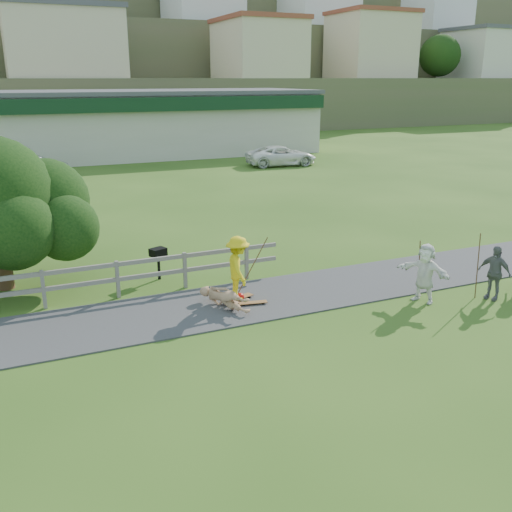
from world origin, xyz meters
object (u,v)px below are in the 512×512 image
object	(u,v)px
spectator_b	(494,273)
car_silver	(34,167)
skater_rider	(238,271)
skater_fallen	(225,298)
car_white	(281,156)
spectator_d	(425,273)
bbq	(159,264)

from	to	relation	value
spectator_b	car_silver	bearing A→B (deg)	-179.53
skater_rider	spectator_b	bearing A→B (deg)	-103.31
skater_fallen	car_silver	bearing A→B (deg)	75.33
car_silver	car_white	bearing A→B (deg)	-79.98
spectator_d	bbq	bearing A→B (deg)	-151.06
spectator_d	bbq	size ratio (longest dim) A/B	1.67
spectator_b	car_silver	xyz separation A→B (m)	(-10.58, 27.42, -0.10)
skater_fallen	car_white	distance (m)	26.83
car_silver	spectator_b	bearing A→B (deg)	-143.01
skater_rider	car_silver	size ratio (longest dim) A/B	0.43
skater_fallen	spectator_d	xyz separation A→B (m)	(5.32, -1.75, 0.53)
skater_rider	skater_fallen	world-z (taller)	skater_rider
spectator_b	skater_fallen	bearing A→B (deg)	-128.92
spectator_d	bbq	world-z (taller)	spectator_d
spectator_d	car_silver	distance (m)	28.14
car_white	bbq	bearing A→B (deg)	149.73
spectator_b	spectator_d	xyz separation A→B (m)	(-1.92, 0.65, 0.05)
spectator_b	car_white	bearing A→B (deg)	146.19
skater_fallen	spectator_d	bearing A→B (deg)	-40.45
spectator_d	car_white	xyz separation A→B (m)	(7.94, 25.07, -0.14)
skater_fallen	spectator_b	xyz separation A→B (m)	(7.24, -2.39, 0.48)
skater_fallen	spectator_b	size ratio (longest dim) A/B	1.09
skater_rider	bbq	size ratio (longest dim) A/B	1.79
skater_rider	spectator_d	world-z (taller)	skater_rider
car_silver	skater_rider	bearing A→B (deg)	-155.19
skater_fallen	bbq	xyz separation A→B (m)	(-1.02, 3.08, 0.19)
spectator_d	car_silver	world-z (taller)	spectator_d
spectator_d	bbq	xyz separation A→B (m)	(-6.34, 4.83, -0.34)
car_white	spectator_d	bearing A→B (deg)	167.35
skater_rider	car_white	distance (m)	26.27
spectator_b	spectator_d	size ratio (longest dim) A/B	0.94
car_white	bbq	size ratio (longest dim) A/B	5.00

